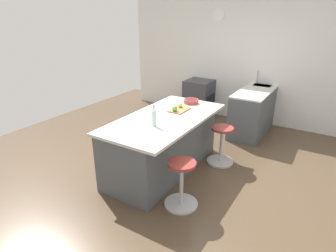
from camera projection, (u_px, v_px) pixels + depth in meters
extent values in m
plane|color=brown|center=(174.00, 166.00, 4.68)|extent=(7.25, 7.25, 0.00)
cube|color=silver|center=(238.00, 60.00, 6.38)|extent=(0.12, 5.41, 2.67)
cylinder|color=white|center=(219.00, 14.00, 6.21)|extent=(0.03, 0.28, 0.28)
cube|color=#4C5156|center=(257.00, 108.00, 6.13)|extent=(2.10, 0.60, 0.86)
cube|color=silver|center=(260.00, 88.00, 5.96)|extent=(2.10, 0.60, 0.03)
cube|color=#38383D|center=(263.00, 87.00, 6.19)|extent=(0.44, 0.36, 0.12)
cylinder|color=#B7B7BC|center=(257.00, 77.00, 6.18)|extent=(0.02, 0.02, 0.28)
cube|color=#38383D|center=(199.00, 98.00, 6.81)|extent=(0.60, 0.60, 0.86)
cube|color=black|center=(210.00, 102.00, 6.68)|extent=(0.44, 0.01, 0.32)
cube|color=#4C5156|center=(163.00, 144.00, 4.46)|extent=(2.06, 0.87, 0.85)
cube|color=silver|center=(165.00, 118.00, 4.27)|extent=(2.12, 1.07, 0.04)
cylinder|color=#B7B7BC|center=(220.00, 161.00, 4.79)|extent=(0.44, 0.44, 0.03)
cylinder|color=#B7B7BC|center=(221.00, 146.00, 4.68)|extent=(0.05, 0.05, 0.57)
cylinder|color=maroon|center=(222.00, 128.00, 4.57)|extent=(0.36, 0.36, 0.04)
cylinder|color=#B7B7BC|center=(181.00, 204.00, 3.74)|extent=(0.44, 0.44, 0.03)
cylinder|color=#B7B7BC|center=(181.00, 185.00, 3.63)|extent=(0.05, 0.05, 0.57)
cylinder|color=maroon|center=(182.00, 164.00, 3.51)|extent=(0.36, 0.36, 0.04)
cube|color=olive|center=(179.00, 110.00, 4.55)|extent=(0.36, 0.24, 0.02)
sphere|color=gold|center=(180.00, 105.00, 4.62)|extent=(0.07, 0.07, 0.07)
sphere|color=#609E2D|center=(175.00, 108.00, 4.44)|extent=(0.09, 0.09, 0.09)
cylinder|color=silver|center=(154.00, 118.00, 3.90)|extent=(0.06, 0.06, 0.22)
cylinder|color=silver|center=(154.00, 108.00, 3.84)|extent=(0.03, 0.03, 0.08)
cylinder|color=#B7B7BC|center=(154.00, 105.00, 3.83)|extent=(0.03, 0.03, 0.02)
cylinder|color=#993833|center=(191.00, 101.00, 4.89)|extent=(0.25, 0.25, 0.07)
cylinder|color=#4C1C19|center=(191.00, 100.00, 4.89)|extent=(0.21, 0.21, 0.04)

